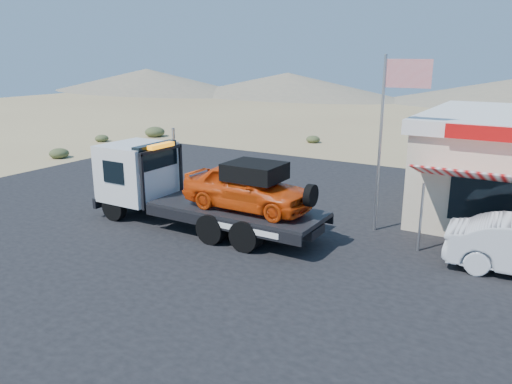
# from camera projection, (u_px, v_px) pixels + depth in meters

# --- Properties ---
(ground) EXTENTS (120.00, 120.00, 0.00)m
(ground) POSITION_uv_depth(u_px,v_px,m) (190.00, 245.00, 16.25)
(ground) COLOR #927953
(ground) RESTS_ON ground
(asphalt_lot) EXTENTS (32.00, 24.00, 0.02)m
(asphalt_lot) POSITION_uv_depth(u_px,v_px,m) (287.00, 229.00, 17.73)
(asphalt_lot) COLOR black
(asphalt_lot) RESTS_ON ground
(tow_truck) EXTENTS (8.62, 2.56, 2.88)m
(tow_truck) POSITION_uv_depth(u_px,v_px,m) (199.00, 186.00, 17.51)
(tow_truck) COLOR black
(tow_truck) RESTS_ON asphalt_lot
(flagpole) EXTENTS (1.55, 0.10, 6.00)m
(flagpole) POSITION_uv_depth(u_px,v_px,m) (388.00, 125.00, 16.52)
(flagpole) COLOR #99999E
(flagpole) RESTS_ON asphalt_lot
(desert_scrub) EXTENTS (25.95, 32.84, 0.80)m
(desert_scrub) POSITION_uv_depth(u_px,v_px,m) (98.00, 151.00, 30.59)
(desert_scrub) COLOR #384424
(desert_scrub) RESTS_ON ground
(distant_hills) EXTENTS (126.00, 48.00, 4.20)m
(distant_hills) POSITION_uv_depth(u_px,v_px,m) (390.00, 87.00, 66.18)
(distant_hills) COLOR #726B59
(distant_hills) RESTS_ON ground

